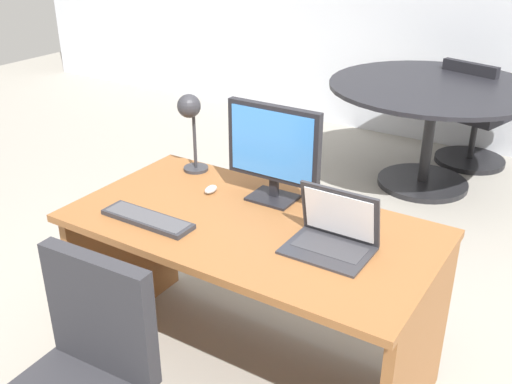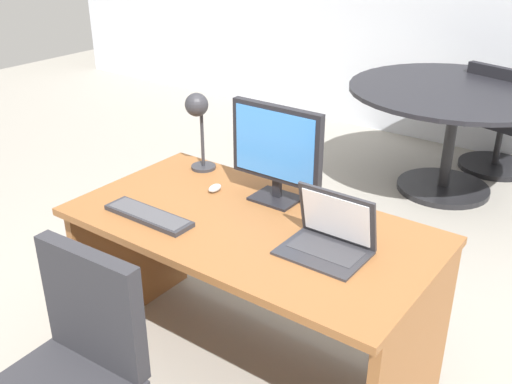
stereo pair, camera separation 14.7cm
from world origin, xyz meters
name	(u,v)px [view 2 (the right image)]	position (x,y,z in m)	size (l,w,h in m)	color
ground	(390,234)	(0.00, 1.50, 0.00)	(12.00, 12.00, 0.00)	gray
desk	(257,264)	(0.00, 0.05, 0.51)	(1.51, 0.80, 0.74)	brown
monitor	(276,148)	(-0.03, 0.23, 0.98)	(0.43, 0.16, 0.43)	black
laptop	(331,232)	(0.36, 0.01, 0.81)	(0.31, 0.24, 0.23)	#2D2D33
keyboard	(149,216)	(-0.36, -0.22, 0.75)	(0.41, 0.11, 0.02)	#2D2D33
mouse	(215,188)	(-0.30, 0.14, 0.75)	(0.04, 0.07, 0.03)	#B7BABF
desk_lamp	(198,115)	(-0.52, 0.29, 1.02)	(0.12, 0.15, 0.39)	#2D2D33
meeting_table	(454,114)	(0.04, 2.34, 0.59)	(1.49, 1.49, 0.78)	black
meeting_chair_near	(498,128)	(0.21, 2.94, 0.36)	(0.57, 0.58, 0.86)	black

